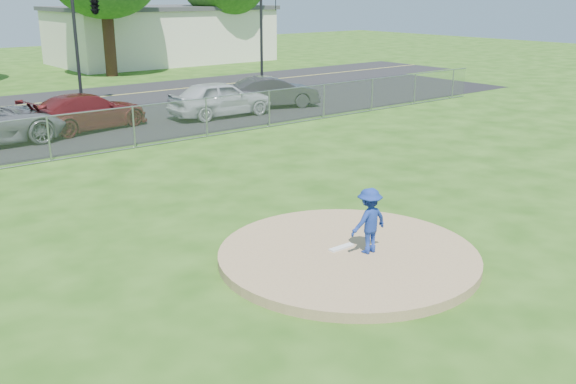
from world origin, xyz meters
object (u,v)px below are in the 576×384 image
object	(u,v)px
traffic_signal_center	(93,8)
parked_car_darkred	(87,112)
traffic_signal_right	(265,27)
pitcher	(369,221)
parked_car_pearl	(220,98)
parked_car_charcoal	(272,92)
commercial_building	(162,34)

from	to	relation	value
traffic_signal_center	parked_car_darkred	world-z (taller)	traffic_signal_center
traffic_signal_center	traffic_signal_right	bearing A→B (deg)	0.00
traffic_signal_right	pitcher	distance (m)	26.40
traffic_signal_center	parked_car_pearl	world-z (taller)	traffic_signal_center
pitcher	parked_car_pearl	size ratio (longest dim) A/B	0.29
pitcher	parked_car_charcoal	world-z (taller)	pitcher
commercial_building	pitcher	bearing A→B (deg)	-112.31
parked_car_darkred	pitcher	bearing A→B (deg)	166.71
pitcher	parked_car_darkred	distance (m)	16.46
parked_car_darkred	parked_car_charcoal	world-z (taller)	parked_car_darkred
pitcher	parked_car_darkred	xyz separation A→B (m)	(0.67, 16.44, -0.14)
traffic_signal_right	parked_car_pearl	world-z (taller)	traffic_signal_right
commercial_building	parked_car_charcoal	distance (m)	23.13
commercial_building	traffic_signal_center	bearing A→B (deg)	-126.94
parked_car_pearl	parked_car_charcoal	xyz separation A→B (m)	(3.24, 0.43, -0.07)
commercial_building	parked_car_darkred	distance (m)	26.55
parked_car_darkred	commercial_building	bearing A→B (deg)	-45.50
parked_car_darkred	parked_car_pearl	size ratio (longest dim) A/B	1.08
pitcher	parked_car_charcoal	distance (m)	18.70
traffic_signal_right	parked_car_pearl	bearing A→B (deg)	-138.06
traffic_signal_center	pitcher	size ratio (longest dim) A/B	4.08
traffic_signal_center	parked_car_charcoal	distance (m)	9.53
parked_car_pearl	parked_car_charcoal	distance (m)	3.27
parked_car_darkred	parked_car_charcoal	size ratio (longest dim) A/B	1.14
traffic_signal_center	parked_car_darkred	bearing A→B (deg)	-117.23
commercial_building	parked_car_charcoal	world-z (taller)	commercial_building
pitcher	parked_car_darkred	size ratio (longest dim) A/B	0.27
commercial_building	parked_car_charcoal	size ratio (longest dim) A/B	3.71
traffic_signal_right	commercial_building	bearing A→B (deg)	83.71
commercial_building	traffic_signal_center	distance (m)	20.17
parked_car_darkred	traffic_signal_center	bearing A→B (deg)	-38.18
traffic_signal_right	parked_car_darkred	bearing A→B (deg)	-156.25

